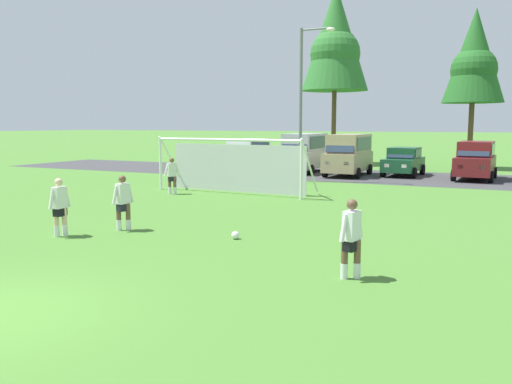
# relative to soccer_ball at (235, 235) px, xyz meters

# --- Properties ---
(ground_plane) EXTENTS (400.00, 400.00, 0.00)m
(ground_plane) POSITION_rel_soccer_ball_xyz_m (-1.04, 8.10, -0.11)
(ground_plane) COLOR #477A2D
(parking_lot_strip) EXTENTS (52.00, 8.40, 0.01)m
(parking_lot_strip) POSITION_rel_soccer_ball_xyz_m (-1.04, 19.03, -0.11)
(parking_lot_strip) COLOR #3D3D3F
(parking_lot_strip) RESTS_ON ground
(soccer_ball) EXTENTS (0.22, 0.22, 0.22)m
(soccer_ball) POSITION_rel_soccer_ball_xyz_m (0.00, 0.00, 0.00)
(soccer_ball) COLOR white
(soccer_ball) RESTS_ON ground
(soccer_goal) EXTENTS (7.50, 2.26, 2.57)m
(soccer_goal) POSITION_rel_soccer_ball_xyz_m (-4.65, 8.80, 1.18)
(soccer_goal) COLOR white
(soccer_goal) RESTS_ON ground
(player_striker_near) EXTENTS (0.25, 0.73, 1.64)m
(player_striker_near) POSITION_rel_soccer_ball_xyz_m (-4.61, -1.78, 0.71)
(player_striker_near) COLOR beige
(player_striker_near) RESTS_ON ground
(player_midfield_center) EXTENTS (0.37, 0.71, 1.64)m
(player_midfield_center) POSITION_rel_soccer_ball_xyz_m (3.83, -2.25, 0.71)
(player_midfield_center) COLOR brown
(player_midfield_center) RESTS_ON ground
(player_defender_far) EXTENTS (0.60, 0.56, 1.64)m
(player_defender_far) POSITION_rel_soccer_ball_xyz_m (-6.90, 7.03, 0.71)
(player_defender_far) COLOR brown
(player_defender_far) RESTS_ON ground
(player_winger_left) EXTENTS (0.37, 0.72, 1.64)m
(player_winger_left) POSITION_rel_soccer_ball_xyz_m (-3.56, -0.36, 0.71)
(player_winger_left) COLOR brown
(player_winger_left) RESTS_ON ground
(parked_car_slot_far_left) EXTENTS (2.20, 4.63, 2.16)m
(parked_car_slot_far_left) POSITION_rel_soccer_ball_xyz_m (-8.71, 18.34, 1.00)
(parked_car_slot_far_left) COLOR silver
(parked_car_slot_far_left) RESTS_ON ground
(parked_car_slot_left) EXTENTS (2.26, 4.83, 2.52)m
(parked_car_slot_left) POSITION_rel_soccer_ball_xyz_m (-5.23, 19.66, 1.23)
(parked_car_slot_left) COLOR #B2B2BC
(parked_car_slot_left) RESTS_ON ground
(parked_car_slot_center_left) EXTENTS (2.22, 4.81, 2.52)m
(parked_car_slot_center_left) POSITION_rel_soccer_ball_xyz_m (-2.04, 18.76, 1.23)
(parked_car_slot_center_left) COLOR tan
(parked_car_slot_center_left) RESTS_ON ground
(parked_car_slot_center) EXTENTS (2.19, 4.28, 1.72)m
(parked_car_slot_center) POSITION_rel_soccer_ball_xyz_m (1.02, 20.18, 0.77)
(parked_car_slot_center) COLOR #194C2D
(parked_car_slot_center) RESTS_ON ground
(parked_car_slot_center_right) EXTENTS (2.29, 4.68, 2.16)m
(parked_car_slot_center_right) POSITION_rel_soccer_ball_xyz_m (5.08, 19.66, 1.00)
(parked_car_slot_center_right) COLOR maroon
(parked_car_slot_center_right) RESTS_ON ground
(tree_left_edge) EXTENTS (5.16, 5.16, 13.76)m
(tree_left_edge) POSITION_rel_soccer_ball_xyz_m (-5.75, 27.68, 9.36)
(tree_left_edge) COLOR brown
(tree_left_edge) RESTS_ON ground
(tree_mid_left) EXTENTS (4.15, 4.15, 11.07)m
(tree_mid_left) POSITION_rel_soccer_ball_xyz_m (4.30, 27.53, 7.51)
(tree_mid_left) COLOR brown
(tree_mid_left) RESTS_ON ground
(street_lamp) EXTENTS (2.00, 0.32, 8.17)m
(street_lamp) POSITION_rel_soccer_ball_xyz_m (-3.37, 14.35, 4.12)
(street_lamp) COLOR slate
(street_lamp) RESTS_ON ground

